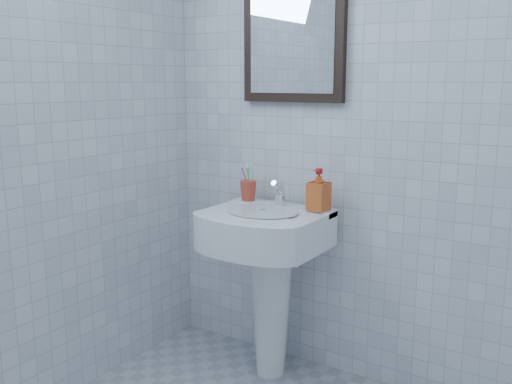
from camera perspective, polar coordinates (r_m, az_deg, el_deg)
The scene contains 6 objects.
wall_back at distance 2.42m, azimuth 13.56°, elevation 8.77°, with size 2.20×0.02×2.50m, color silver.
washbasin at distance 2.56m, azimuth 1.25°, elevation -7.28°, with size 0.51×0.38×0.79m.
faucet at distance 2.56m, azimuth 2.39°, elevation -0.31°, with size 0.05×0.11×0.12m.
toothbrush_cup at distance 2.66m, azimuth -0.79°, elevation 0.13°, with size 0.08×0.08×0.09m, color #B73C27, non-canonical shape.
soap_dispenser at distance 2.47m, azimuth 6.29°, elevation 0.24°, with size 0.08×0.08×0.18m, color red.
wall_mirror at distance 2.60m, azimuth 3.73°, elevation 15.79°, with size 0.50×0.04×0.62m.
Camera 1 is at (0.81, -1.08, 1.33)m, focal length 40.00 mm.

